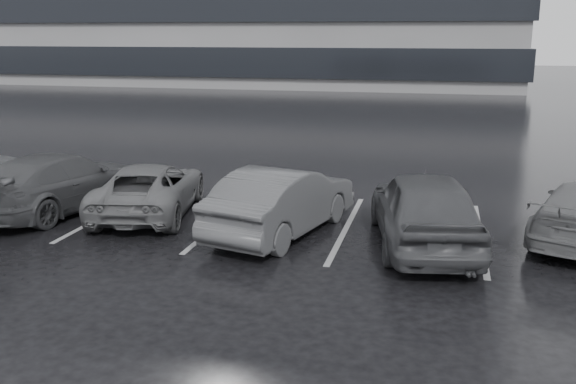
% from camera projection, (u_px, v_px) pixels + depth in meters
% --- Properties ---
extents(ground, '(160.00, 160.00, 0.00)m').
position_uv_depth(ground, '(294.00, 264.00, 11.73)').
color(ground, black).
rests_on(ground, ground).
extents(car_main, '(2.62, 4.78, 1.54)m').
position_uv_depth(car_main, '(424.00, 208.00, 12.58)').
color(car_main, black).
rests_on(car_main, ground).
extents(car_west_a, '(2.52, 4.53, 1.41)m').
position_uv_depth(car_west_a, '(282.00, 200.00, 13.40)').
color(car_west_a, '#2D2D30').
rests_on(car_west_a, ground).
extents(car_west_b, '(2.74, 4.58, 1.19)m').
position_uv_depth(car_west_b, '(150.00, 189.00, 14.91)').
color(car_west_b, '#47474A').
rests_on(car_west_b, ground).
extents(car_west_c, '(2.79, 5.03, 1.38)m').
position_uv_depth(car_west_c, '(60.00, 182.00, 15.17)').
color(car_west_c, black).
rests_on(car_west_c, ground).
extents(stall_stripes, '(19.72, 5.00, 0.00)m').
position_uv_depth(stall_stripes, '(284.00, 223.00, 14.27)').
color(stall_stripes, gray).
rests_on(stall_stripes, ground).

